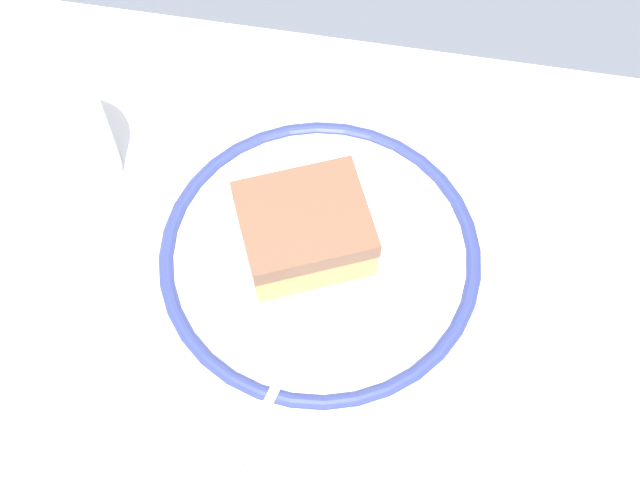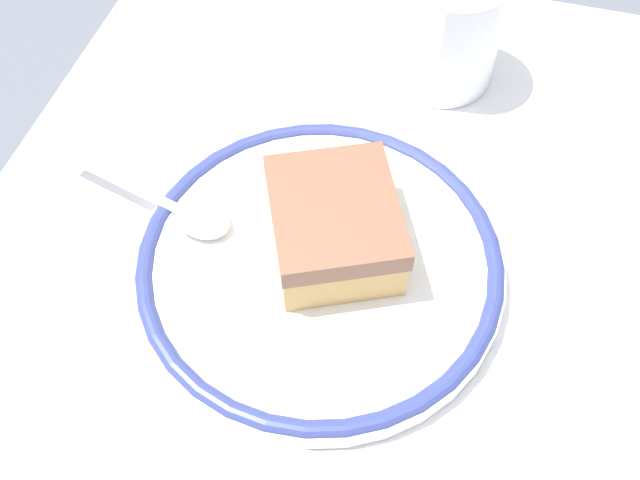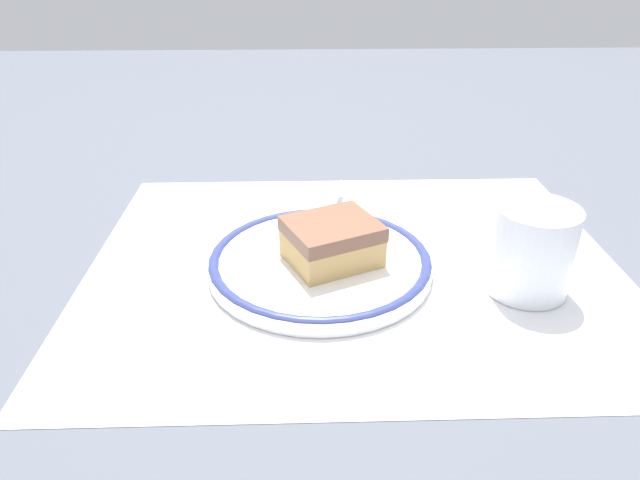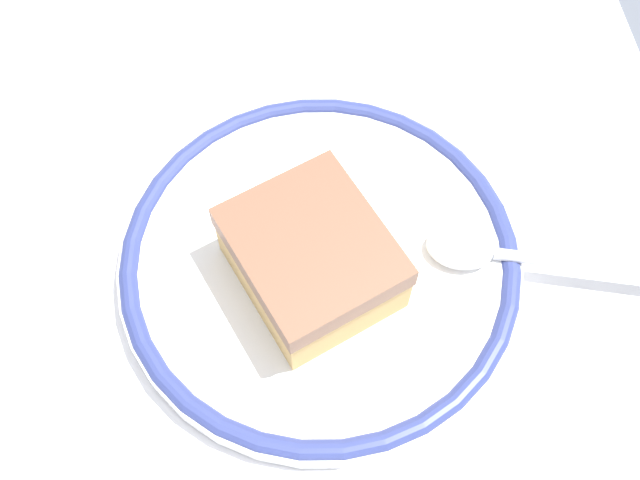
{
  "view_description": "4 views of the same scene",
  "coord_description": "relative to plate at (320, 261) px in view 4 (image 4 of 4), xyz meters",
  "views": [
    {
      "loc": [
        -0.08,
        0.26,
        0.55
      ],
      "look_at": [
        -0.04,
        -0.01,
        0.04
      ],
      "focal_mm": 49.42,
      "sensor_mm": 36.0,
      "label": 1
    },
    {
      "loc": [
        -0.26,
        -0.08,
        0.38
      ],
      "look_at": [
        -0.04,
        -0.01,
        0.04
      ],
      "focal_mm": 39.62,
      "sensor_mm": 36.0,
      "label": 2
    },
    {
      "loc": [
        -0.05,
        -0.51,
        0.31
      ],
      "look_at": [
        -0.04,
        -0.01,
        0.04
      ],
      "focal_mm": 32.28,
      "sensor_mm": 36.0,
      "label": 3
    },
    {
      "loc": [
        0.15,
        -0.03,
        0.38
      ],
      "look_at": [
        -0.04,
        -0.01,
        0.04
      ],
      "focal_mm": 41.52,
      "sensor_mm": 36.0,
      "label": 4
    }
  ],
  "objects": [
    {
      "name": "ground_plane",
      "position": [
        0.04,
        0.01,
        -0.01
      ],
      "size": [
        2.4,
        2.4,
        0.0
      ],
      "primitive_type": "plane",
      "color": "#4C515B"
    },
    {
      "name": "placemat",
      "position": [
        0.04,
        0.01,
        -0.01
      ],
      "size": [
        0.54,
        0.44,
        0.0
      ],
      "primitive_type": "cube",
      "color": "white",
      "rests_on": "ground_plane"
    },
    {
      "name": "plate",
      "position": [
        0.0,
        0.0,
        0.0
      ],
      "size": [
        0.23,
        0.23,
        0.02
      ],
      "color": "white",
      "rests_on": "placemat"
    },
    {
      "name": "cake_slice",
      "position": [
        0.01,
        -0.01,
        0.03
      ],
      "size": [
        0.11,
        0.1,
        0.04
      ],
      "color": "tan",
      "rests_on": "plate"
    },
    {
      "name": "spoon",
      "position": [
        0.01,
        0.09,
        0.01
      ],
      "size": [
        0.05,
        0.13,
        0.01
      ],
      "color": "silver",
      "rests_on": "plate"
    }
  ]
}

